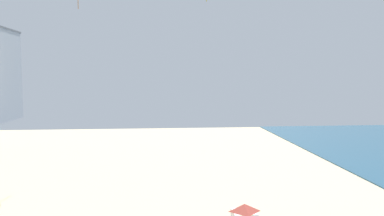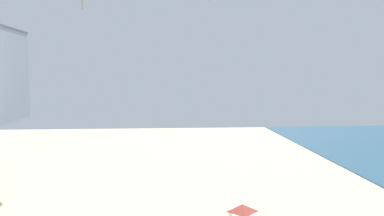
% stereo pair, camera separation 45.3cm
% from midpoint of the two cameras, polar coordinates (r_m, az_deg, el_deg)
% --- Properties ---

